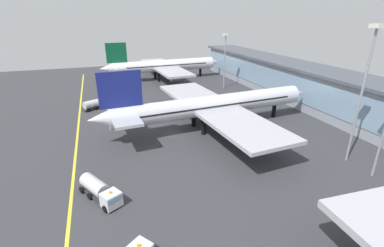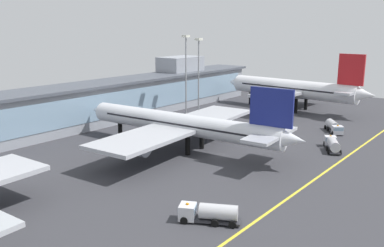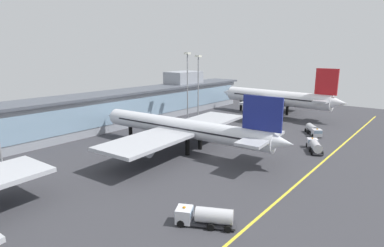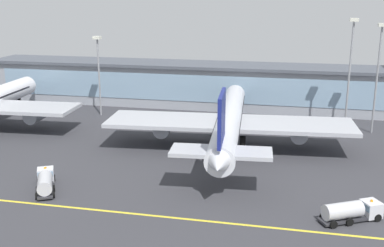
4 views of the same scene
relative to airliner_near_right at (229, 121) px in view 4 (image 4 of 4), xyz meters
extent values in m
plane|color=#38383D|center=(0.67, -10.00, -5.88)|extent=(206.69, 206.69, 0.00)
cube|color=yellow|center=(0.67, -32.00, -5.87)|extent=(165.35, 0.50, 0.01)
cube|color=#9399A3|center=(0.67, 36.56, -0.24)|extent=(147.64, 12.00, 11.27)
cube|color=#84A3BC|center=(0.67, 30.51, 0.32)|extent=(141.73, 0.20, 7.21)
cube|color=#4C515B|center=(0.67, 36.56, 5.79)|extent=(150.64, 14.00, 0.80)
cylinder|color=black|center=(-59.62, 19.79, -3.91)|extent=(1.10, 1.10, 3.94)
cone|color=white|center=(-60.01, 26.70, 0.27)|extent=(4.92, 4.69, 4.68)
cube|color=#84A3BC|center=(-59.82, 23.42, 1.13)|extent=(3.88, 3.65, 1.48)
cylinder|color=#999EA8|center=(-45.99, 4.91, -2.29)|extent=(3.77, 6.09, 3.45)
cylinder|color=black|center=(-2.62, -3.65, -3.95)|extent=(1.10, 1.10, 3.86)
cylinder|color=black|center=(3.16, -3.19, -3.95)|extent=(1.10, 1.10, 3.86)
cylinder|color=black|center=(-1.58, 19.82, -3.95)|extent=(1.10, 1.10, 3.86)
cylinder|color=silver|center=(-0.05, 0.62, 0.16)|extent=(8.83, 50.92, 4.83)
cone|color=silver|center=(-2.17, 27.33, 0.16)|extent=(4.92, 4.70, 4.59)
cone|color=silver|center=(2.09, -26.33, 0.52)|extent=(4.51, 5.62, 4.11)
cube|color=#84A3BC|center=(-1.90, 23.87, 1.00)|extent=(3.88, 3.66, 1.45)
cube|color=black|center=(-0.05, 0.62, 0.52)|extent=(8.24, 42.83, 0.39)
cube|color=#B7BAC1|center=(-0.05, 0.62, -0.45)|extent=(50.53, 16.07, 0.77)
cylinder|color=#999EA8|center=(-14.07, 1.34, -2.35)|extent=(3.89, 6.84, 3.38)
cylinder|color=#999EA8|center=(13.68, 3.54, -2.35)|extent=(3.89, 6.84, 3.38)
cube|color=navy|center=(1.72, -21.61, 6.44)|extent=(1.30, 9.14, 7.73)
cube|color=#B7BAC1|center=(1.72, -21.61, 0.88)|extent=(16.30, 6.82, 0.62)
cylinder|color=black|center=(-28.83, -24.33, -5.33)|extent=(0.78, 1.11, 1.10)
cylinder|color=black|center=(-26.53, -23.12, -5.33)|extent=(0.78, 1.11, 1.10)
cylinder|color=black|center=(-26.74, -28.31, -5.33)|extent=(0.78, 1.11, 1.10)
cylinder|color=black|center=(-24.44, -27.11, -5.33)|extent=(0.78, 1.11, 1.10)
cylinder|color=black|center=(-25.57, -30.55, -5.33)|extent=(0.78, 1.11, 1.10)
cylinder|color=black|center=(-23.27, -29.34, -5.33)|extent=(0.78, 1.11, 1.10)
cube|color=#2D2D33|center=(-25.67, -27.55, -5.43)|extent=(5.58, 7.78, 0.30)
cube|color=silver|center=(-27.55, -23.96, -4.48)|extent=(3.39, 3.28, 2.20)
cube|color=#84A3BC|center=(-27.55, -23.96, -4.00)|extent=(3.34, 3.31, 0.88)
cylinder|color=silver|center=(-25.42, -28.03, -4.13)|extent=(4.63, 6.01, 2.30)
cube|color=orange|center=(-27.55, -23.96, -3.26)|extent=(0.30, 0.40, 0.20)
cylinder|color=black|center=(23.48, -24.77, -5.33)|extent=(1.11, 0.79, 1.10)
cylinder|color=black|center=(24.73, -27.05, -5.33)|extent=(1.11, 0.79, 1.10)
cylinder|color=black|center=(19.54, -26.94, -5.33)|extent=(1.11, 0.79, 1.10)
cylinder|color=black|center=(20.79, -29.22, -5.33)|extent=(1.11, 0.79, 1.10)
cylinder|color=black|center=(17.33, -28.16, -5.33)|extent=(1.11, 0.79, 1.10)
cylinder|color=black|center=(18.58, -30.44, -5.33)|extent=(1.11, 0.79, 1.10)
cube|color=#2D2D33|center=(20.32, -28.00, -5.43)|extent=(7.75, 5.69, 0.30)
cube|color=silver|center=(23.87, -26.04, -4.48)|extent=(3.30, 3.41, 2.20)
cube|color=#84A3BC|center=(23.87, -26.04, -4.00)|extent=(3.34, 3.36, 0.88)
cylinder|color=silver|center=(19.85, -28.26, -4.13)|extent=(6.00, 4.70, 2.30)
cube|color=orange|center=(23.87, -26.04, -3.26)|extent=(0.30, 0.40, 0.20)
cylinder|color=gray|center=(-36.65, 20.95, 3.97)|extent=(0.44, 0.44, 19.70)
cube|color=silver|center=(-36.65, 20.95, 14.17)|extent=(1.80, 1.80, 0.70)
cylinder|color=gray|center=(30.23, 18.75, 6.05)|extent=(0.44, 0.44, 23.85)
cube|color=silver|center=(30.23, 18.75, 18.32)|extent=(1.80, 1.80, 0.70)
cylinder|color=gray|center=(24.34, 18.97, 6.55)|extent=(0.44, 0.44, 24.86)
cube|color=silver|center=(24.34, 18.97, 19.33)|extent=(1.80, 1.80, 0.70)
camera|label=1|loc=(59.77, -25.79, 21.08)|focal=25.75mm
camera|label=2|loc=(-71.05, -59.56, 22.05)|focal=38.66mm
camera|label=3|loc=(-59.57, -51.65, 19.47)|focal=28.75mm
camera|label=4|loc=(12.16, -90.79, 24.76)|focal=44.06mm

